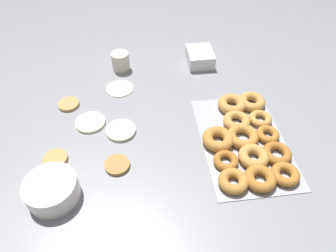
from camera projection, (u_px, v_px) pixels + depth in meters
name	position (u px, v px, depth m)	size (l,w,h in m)	color
ground_plane	(130.00, 123.00, 1.14)	(3.00, 3.00, 0.00)	gray
pancake_0	(90.00, 122.00, 1.13)	(0.11, 0.11, 0.01)	beige
pancake_1	(55.00, 159.00, 1.01)	(0.08, 0.08, 0.01)	tan
pancake_2	(120.00, 88.00, 1.28)	(0.12, 0.12, 0.01)	beige
pancake_3	(117.00, 165.00, 0.99)	(0.08, 0.08, 0.01)	#B27F42
pancake_4	(69.00, 104.00, 1.20)	(0.08, 0.08, 0.01)	tan
pancake_5	(121.00, 130.00, 1.10)	(0.11, 0.11, 0.01)	beige
donut_tray	(246.00, 139.00, 1.06)	(0.46, 0.30, 0.04)	#ADAFB5
batter_bowl	(52.00, 190.00, 0.89)	(0.16, 0.16, 0.07)	silver
container_stack	(200.00, 57.00, 1.39)	(0.14, 0.11, 0.06)	white
paper_cup	(121.00, 61.00, 1.35)	(0.08, 0.08, 0.08)	beige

